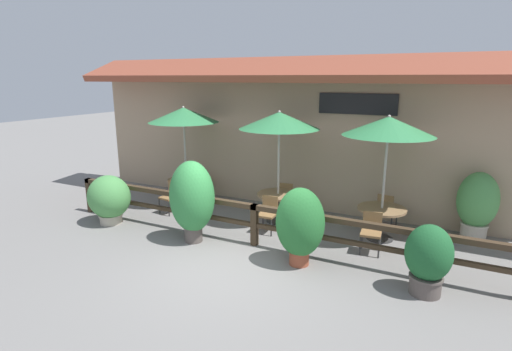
{
  "coord_description": "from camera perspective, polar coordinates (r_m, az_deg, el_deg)",
  "views": [
    {
      "loc": [
        3.76,
        -6.37,
        3.66
      ],
      "look_at": [
        -0.26,
        1.64,
        1.45
      ],
      "focal_mm": 28.0,
      "sensor_mm": 36.0,
      "label": 1
    }
  ],
  "objects": [
    {
      "name": "patio_umbrella_far",
      "position": [
        9.19,
        18.4,
        6.68
      ],
      "size": [
        1.99,
        1.99,
        2.87
      ],
      "color": "#B7B2A8",
      "rests_on": "ground"
    },
    {
      "name": "ground_plane",
      "position": [
        8.25,
        -3.59,
        -12.48
      ],
      "size": [
        60.0,
        60.0,
        0.0
      ],
      "primitive_type": "plane",
      "color": "slate"
    },
    {
      "name": "chair_middle_streetside",
      "position": [
        9.67,
        1.75,
        -5.26
      ],
      "size": [
        0.43,
        0.43,
        0.87
      ],
      "rotation": [
        0.0,
        0.0,
        0.03
      ],
      "color": "olive",
      "rests_on": "ground"
    },
    {
      "name": "dining_table_near",
      "position": [
        11.89,
        -9.9,
        -1.2
      ],
      "size": [
        1.09,
        1.09,
        0.76
      ],
      "color": "olive",
      "rests_on": "ground"
    },
    {
      "name": "chair_near_wallside",
      "position": [
        12.59,
        -7.79,
        -0.83
      ],
      "size": [
        0.43,
        0.43,
        0.87
      ],
      "rotation": [
        0.0,
        0.0,
        3.16
      ],
      "color": "olive",
      "rests_on": "ground"
    },
    {
      "name": "patio_umbrella_near",
      "position": [
        11.54,
        -10.31,
        8.48
      ],
      "size": [
        1.99,
        1.99,
        2.87
      ],
      "color": "#B7B2A8",
      "rests_on": "ground"
    },
    {
      "name": "patio_umbrella_middle",
      "position": [
        9.9,
        3.34,
        7.82
      ],
      "size": [
        1.99,
        1.99,
        2.87
      ],
      "color": "#B7B2A8",
      "rests_on": "ground"
    },
    {
      "name": "potted_plant_small_flowering",
      "position": [
        10.82,
        -20.24,
        -3.06
      ],
      "size": [
        1.11,
        1.0,
        1.26
      ],
      "color": "#B7AD99",
      "rests_on": "ground"
    },
    {
      "name": "potted_plant_tall_tropical",
      "position": [
        7.52,
        23.39,
        -10.76
      ],
      "size": [
        0.78,
        0.71,
        1.27
      ],
      "color": "#564C47",
      "rests_on": "ground"
    },
    {
      "name": "potted_plant_broad_leaf",
      "position": [
        7.93,
        6.31,
        -6.88
      ],
      "size": [
        0.97,
        0.88,
        1.59
      ],
      "color": "#9E4C33",
      "rests_on": "ground"
    },
    {
      "name": "dining_table_far",
      "position": [
        9.62,
        17.49,
        -5.27
      ],
      "size": [
        1.09,
        1.09,
        0.76
      ],
      "color": "olive",
      "rests_on": "ground"
    },
    {
      "name": "patio_railing",
      "position": [
        8.83,
        -0.22,
        -5.75
      ],
      "size": [
        10.4,
        0.14,
        0.95
      ],
      "color": "#3D2D1E",
      "rests_on": "ground"
    },
    {
      "name": "potted_plant_corner_fern",
      "position": [
        9.05,
        -9.12,
        -3.22
      ],
      "size": [
        1.04,
        0.94,
        1.88
      ],
      "color": "#564C47",
      "rests_on": "ground"
    },
    {
      "name": "chair_far_streetside",
      "position": [
        8.91,
        16.15,
        -7.53
      ],
      "size": [
        0.46,
        0.46,
        0.87
      ],
      "rotation": [
        0.0,
        0.0,
        0.1
      ],
      "color": "olive",
      "rests_on": "ground"
    },
    {
      "name": "chair_far_wallside",
      "position": [
        10.44,
        18.14,
        -4.5
      ],
      "size": [
        0.49,
        0.49,
        0.87
      ],
      "rotation": [
        0.0,
        0.0,
        2.95
      ],
      "color": "olive",
      "rests_on": "ground"
    },
    {
      "name": "dining_table_middle",
      "position": [
        10.31,
        3.18,
        -3.36
      ],
      "size": [
        1.09,
        1.09,
        0.76
      ],
      "color": "olive",
      "rests_on": "ground"
    },
    {
      "name": "potted_plant_entrance_palm",
      "position": [
        10.32,
        29.04,
        -3.62
      ],
      "size": [
        0.87,
        0.78,
        1.62
      ],
      "color": "#B7AD99",
      "rests_on": "ground"
    },
    {
      "name": "chair_middle_wallside",
      "position": [
        11.02,
        4.43,
        -2.87
      ],
      "size": [
        0.46,
        0.46,
        0.87
      ],
      "rotation": [
        0.0,
        0.0,
        3.24
      ],
      "color": "olive",
      "rests_on": "ground"
    },
    {
      "name": "chair_near_streetside",
      "position": [
        11.25,
        -12.08,
        -2.79
      ],
      "size": [
        0.48,
        0.48,
        0.87
      ],
      "rotation": [
        0.0,
        0.0,
        -0.16
      ],
      "color": "olive",
      "rests_on": "ground"
    },
    {
      "name": "building_facade",
      "position": [
        11.23,
        6.89,
        6.12
      ],
      "size": [
        14.28,
        1.49,
        4.23
      ],
      "color": "tan",
      "rests_on": "ground"
    }
  ]
}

